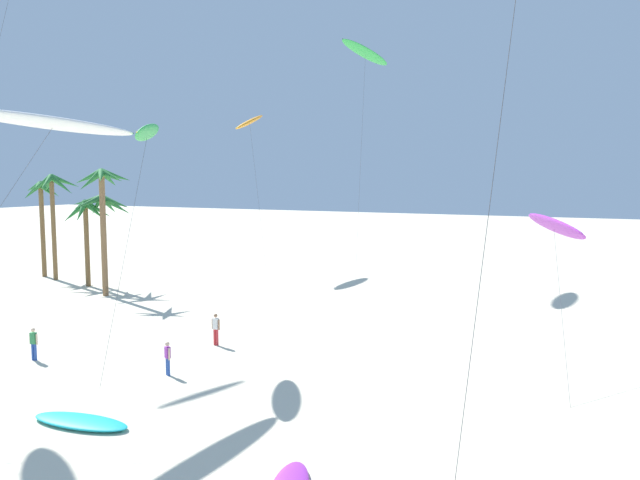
# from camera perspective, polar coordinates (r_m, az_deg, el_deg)

# --- Properties ---
(palm_tree_0) EXTENTS (3.61, 3.61, 8.82)m
(palm_tree_0) POSITION_cam_1_polar(r_m,az_deg,el_deg) (61.70, -24.50, 3.31)
(palm_tree_0) COLOR brown
(palm_tree_0) RESTS_ON ground
(palm_tree_1) EXTENTS (4.41, 4.61, 9.46)m
(palm_tree_1) POSITION_cam_1_polar(r_m,az_deg,el_deg) (59.23, -23.61, 3.78)
(palm_tree_1) COLOR brown
(palm_tree_1) RESTS_ON ground
(palm_tree_2) EXTENTS (4.11, 4.05, 7.32)m
(palm_tree_2) POSITION_cam_1_polar(r_m,az_deg,el_deg) (54.77, -20.93, 1.98)
(palm_tree_2) COLOR brown
(palm_tree_2) RESTS_ON ground
(palm_tree_3) EXTENTS (4.29, 3.98, 9.84)m
(palm_tree_3) POSITION_cam_1_polar(r_m,az_deg,el_deg) (49.74, -19.59, 4.13)
(palm_tree_3) COLOR olive
(palm_tree_3) RESTS_ON ground
(palm_tree_4) EXTENTS (5.45, 5.20, 7.77)m
(palm_tree_4) POSITION_cam_1_polar(r_m,az_deg,el_deg) (53.75, -19.59, 2.59)
(palm_tree_4) COLOR brown
(palm_tree_4) RESTS_ON ground
(flying_kite_1) EXTENTS (4.37, 7.56, 16.08)m
(flying_kite_1) POSITION_cam_1_polar(r_m,az_deg,el_deg) (63.28, -6.56, 10.86)
(flying_kite_1) COLOR orange
(flying_kite_1) RESTS_ON ground
(flying_kite_2) EXTENTS (3.19, 7.91, 21.98)m
(flying_kite_2) POSITION_cam_1_polar(r_m,az_deg,el_deg) (61.09, 4.25, 16.97)
(flying_kite_2) COLOR green
(flying_kite_2) RESTS_ON ground
(flying_kite_3) EXTENTS (4.45, 13.02, 7.38)m
(flying_kite_3) POSITION_cam_1_polar(r_m,az_deg,el_deg) (34.57, 20.91, 1.30)
(flying_kite_3) COLOR purple
(flying_kite_3) RESTS_ON ground
(flying_kite_6) EXTENTS (2.05, 13.47, 12.06)m
(flying_kite_6) POSITION_cam_1_polar(r_m,az_deg,el_deg) (29.28, -23.53, 9.94)
(flying_kite_6) COLOR white
(flying_kite_6) RESTS_ON ground
(flying_kite_7) EXTENTS (4.15, 8.80, 12.27)m
(flying_kite_7) POSITION_cam_1_polar(r_m,az_deg,el_deg) (34.01, -15.75, 9.61)
(flying_kite_7) COLOR green
(flying_kite_7) RESTS_ON ground
(grounded_kite_0) EXTENTS (4.19, 1.75, 0.26)m
(grounded_kite_0) POSITION_cam_1_polar(r_m,az_deg,el_deg) (25.34, -21.38, -15.44)
(grounded_kite_0) COLOR #19B2B7
(grounded_kite_0) RESTS_ON ground
(person_foreground_walker) EXTENTS (0.51, 0.21, 1.76)m
(person_foreground_walker) POSITION_cam_1_polar(r_m,az_deg,el_deg) (34.25, -9.67, -8.07)
(person_foreground_walker) COLOR red
(person_foreground_walker) RESTS_ON ground
(person_near_left) EXTENTS (0.51, 0.22, 1.66)m
(person_near_left) POSITION_cam_1_polar(r_m,az_deg,el_deg) (34.29, -25.09, -8.63)
(person_near_left) COLOR #284CA3
(person_near_left) RESTS_ON ground
(person_near_right) EXTENTS (0.46, 0.32, 1.59)m
(person_near_right) POSITION_cam_1_polar(r_m,az_deg,el_deg) (29.73, -13.99, -10.51)
(person_near_right) COLOR #284CA3
(person_near_right) RESTS_ON ground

